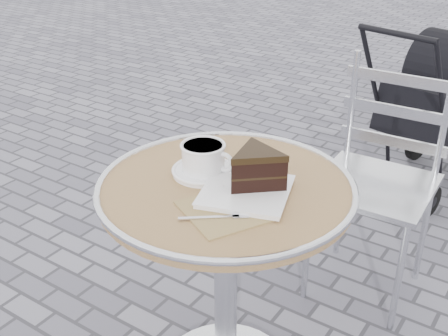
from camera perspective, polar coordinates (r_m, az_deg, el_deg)
The scene contains 5 objects.
cafe_table at distance 1.63m, azimuth 0.19°, elevation -6.79°, with size 0.72×0.72×0.74m.
cappuccino_set at distance 1.58m, azimuth -2.06°, elevation 0.73°, with size 0.20×0.18×0.09m.
cake_plate_set at distance 1.48m, azimuth 3.04°, elevation -0.58°, with size 0.28×0.37×0.12m.
bistro_chair at distance 2.19m, azimuth 16.10°, elevation 1.47°, with size 0.43×0.43×0.91m.
baby_stroller at distance 3.13m, azimuth 21.01°, elevation 5.43°, with size 0.58×0.94×0.91m.
Camera 1 is at (0.75, -1.12, 1.47)m, focal length 45.00 mm.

